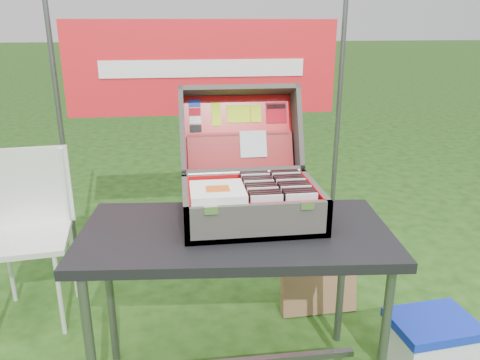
{
  "coord_description": "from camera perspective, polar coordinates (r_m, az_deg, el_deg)",
  "views": [
    {
      "loc": [
        -0.16,
        -1.73,
        1.56
      ],
      "look_at": [
        0.09,
        0.1,
        0.93
      ],
      "focal_mm": 35.0,
      "sensor_mm": 36.0,
      "label": 1
    }
  ],
  "objects": [
    {
      "name": "table",
      "position": [
        2.07,
        -0.51,
        -15.75
      ],
      "size": [
        1.28,
        0.73,
        0.77
      ],
      "primitive_type": null,
      "rotation": [
        0.0,
        0.0,
        -0.09
      ],
      "color": "black",
      "rests_on": "ground"
    },
    {
      "name": "table_top",
      "position": [
        1.89,
        -0.54,
        -6.57
      ],
      "size": [
        1.28,
        0.73,
        0.04
      ],
      "primitive_type": "cube",
      "rotation": [
        0.0,
        0.0,
        -0.09
      ],
      "color": "black",
      "rests_on": "ground"
    },
    {
      "name": "table_leg_fr",
      "position": [
        2.03,
        17.15,
        -18.32
      ],
      "size": [
        0.04,
        0.04,
        0.73
      ],
      "primitive_type": "cylinder",
      "color": "#59595B",
      "rests_on": "ground"
    },
    {
      "name": "table_leg_bl",
      "position": [
        2.31,
        -15.56,
        -13.19
      ],
      "size": [
        0.04,
        0.04,
        0.73
      ],
      "primitive_type": "cylinder",
      "color": "#59595B",
      "rests_on": "ground"
    },
    {
      "name": "table_leg_br",
      "position": [
        2.41,
        12.27,
        -11.49
      ],
      "size": [
        0.04,
        0.04,
        0.73
      ],
      "primitive_type": "cylinder",
      "color": "#59595B",
      "rests_on": "ground"
    },
    {
      "name": "suitcase",
      "position": [
        1.93,
        1.15,
        2.43
      ],
      "size": [
        0.56,
        0.56,
        0.49
      ],
      "primitive_type": null,
      "color": "#58554E",
      "rests_on": "table"
    },
    {
      "name": "suitcase_base_bottom",
      "position": [
        1.95,
        1.37,
        -4.74
      ],
      "size": [
        0.56,
        0.4,
        0.02
      ],
      "primitive_type": "cube",
      "color": "#58554E",
      "rests_on": "table_top"
    },
    {
      "name": "suitcase_base_wall_front",
      "position": [
        1.75,
        2.35,
        -5.25
      ],
      "size": [
        0.56,
        0.02,
        0.15
      ],
      "primitive_type": "cube",
      "color": "#58554E",
      "rests_on": "table_top"
    },
    {
      "name": "suitcase_base_wall_back",
      "position": [
        2.1,
        0.59,
        -1.11
      ],
      "size": [
        0.56,
        0.02,
        0.15
      ],
      "primitive_type": "cube",
      "color": "#58554E",
      "rests_on": "table_top"
    },
    {
      "name": "suitcase_base_wall_left",
      "position": [
        1.91,
        -6.63,
        -3.37
      ],
      "size": [
        0.02,
        0.4,
        0.15
      ],
      "primitive_type": "cube",
      "color": "#58554E",
      "rests_on": "table_top"
    },
    {
      "name": "suitcase_base_wall_right",
      "position": [
        1.98,
        9.08,
        -2.58
      ],
      "size": [
        0.02,
        0.4,
        0.15
      ],
      "primitive_type": "cube",
      "color": "#58554E",
      "rests_on": "table_top"
    },
    {
      "name": "suitcase_liner_floor",
      "position": [
        1.95,
        1.38,
        -4.36
      ],
      "size": [
        0.52,
        0.36,
        0.01
      ],
      "primitive_type": "cube",
      "color": "red",
      "rests_on": "suitcase_base_bottom"
    },
    {
      "name": "suitcase_latch_left",
      "position": [
        1.7,
        -3.55,
        -3.72
      ],
      "size": [
        0.05,
        0.01,
        0.03
      ],
      "primitive_type": "cube",
      "color": "silver",
      "rests_on": "suitcase_base_wall_front"
    },
    {
      "name": "suitcase_latch_right",
      "position": [
        1.76,
        8.22,
        -3.09
      ],
      "size": [
        0.05,
        0.01,
        0.03
      ],
      "primitive_type": "cube",
      "color": "silver",
      "rests_on": "suitcase_base_wall_front"
    },
    {
      "name": "suitcase_hinge",
      "position": [
        2.09,
        0.55,
        0.93
      ],
      "size": [
        0.5,
        0.02,
        0.02
      ],
      "primitive_type": "cylinder",
      "rotation": [
        0.0,
        1.57,
        0.0
      ],
      "color": "silver",
      "rests_on": "suitcase_base_wall_back"
    },
    {
      "name": "suitcase_lid_back",
      "position": [
        2.24,
        -0.17,
        5.78
      ],
      "size": [
        0.56,
        0.17,
        0.38
      ],
      "primitive_type": "cube",
      "rotation": [
        -1.94,
        0.0,
        0.0
      ],
      "color": "#58554E",
      "rests_on": "suitcase_base_wall_back"
    },
    {
      "name": "suitcase_lid_rim_far",
      "position": [
        2.22,
        -0.21,
        10.86
      ],
      "size": [
        0.56,
        0.15,
        0.07
      ],
      "primitive_type": "cube",
      "rotation": [
        -1.94,
        0.0,
        0.0
      ],
      "color": "#58554E",
      "rests_on": "suitcase_lid_back"
    },
    {
      "name": "suitcase_lid_rim_near",
      "position": [
        2.16,
        0.27,
        1.09
      ],
      "size": [
        0.56,
        0.15,
        0.07
      ],
      "primitive_type": "cube",
      "rotation": [
        -1.94,
        0.0,
        0.0
      ],
      "color": "#58554E",
      "rests_on": "suitcase_lid_back"
    },
    {
      "name": "suitcase_lid_rim_left",
      "position": [
        2.16,
        -7.07,
        5.78
      ],
      "size": [
        0.02,
        0.28,
        0.43
      ],
      "primitive_type": "cube",
      "rotation": [
        -1.94,
        0.0,
        0.0
      ],
      "color": "#58554E",
      "rests_on": "suitcase_lid_back"
    },
    {
      "name": "suitcase_lid_rim_right",
      "position": [
        2.23,
        6.92,
        6.19
      ],
      "size": [
        0.02,
        0.28,
        0.43
      ],
      "primitive_type": "cube",
      "rotation": [
        -1.94,
        0.0,
        0.0
      ],
      "color": "#58554E",
      "rests_on": "suitcase_lid_back"
    },
    {
      "name": "suitcase_lid_liner",
      "position": [
        2.23,
        -0.13,
        5.84
      ],
      "size": [
        0.51,
        0.13,
        0.33
      ],
      "primitive_type": "cube",
      "rotation": [
        -1.94,
        0.0,
        0.0
      ],
      "color": "red",
      "rests_on": "suitcase_lid_back"
    },
    {
      "name": "suitcase_liner_wall_front",
      "position": [
        1.76,
        2.27,
        -4.74
      ],
      "size": [
        0.52,
        0.01,
        0.13
      ],
      "primitive_type": "cube",
      "color": "red",
      "rests_on": "suitcase_base_bottom"
    },
    {
      "name": "suitcase_liner_wall_back",
      "position": [
        2.08,
        0.64,
        -0.95
      ],
      "size": [
        0.52,
        0.01,
        0.13
      ],
      "primitive_type": "cube",
      "color": "red",
      "rests_on": "suitcase_base_bottom"
    },
    {
      "name": "suitcase_liner_wall_left",
      "position": [
        1.9,
        -6.22,
        -3.04
      ],
      "size": [
        0.01,
        0.36,
        0.13
      ],
      "primitive_type": "cube",
      "color": "red",
      "rests_on": "suitcase_base_bottom"
    },
    {
      "name": "suitcase_liner_wall_right",
      "position": [
        1.98,
        8.71,
        -2.3
      ],
      "size": [
        0.01,
        0.36,
        0.13
      ],
      "primitive_type": "cube",
      "color": "red",
      "rests_on": "suitcase_base_bottom"
    },
    {
      "name": "suitcase_lid_pocket",
      "position": [
        2.2,
        0.05,
        3.52
      ],
      "size": [
        0.5,
        0.09,
        0.16
      ],
      "primitive_type": "cube",
      "rotation": [
        -1.94,
        0.0,
        0.0
      ],
      "color": "maroon",
      "rests_on": "suitcase_lid_liner"
    },
    {
      "name": "suitcase_pocket_edge",
      "position": [
        2.2,
        -0.03,
        5.6
      ],
      "size": [
        0.49,
        0.03,
        0.03
      ],
      "primitive_type": "cube",
      "rotation": [
        -1.94,
        0.0,
        0.0
      ],
      "color": "maroon",
      "rests_on": "suitcase_lid_pocket"
    },
    {
      "name": "suitcase_pocket_cd",
      "position": [
        2.19,
        1.62,
        4.4
      ],
      "size": [
        0.12,
        0.05,
        0.12
      ],
      "primitive_type": "cube",
      "rotation": [
        -1.94,
        0.0,
        0.0
      ],
      "color": "silver",
      "rests_on": "suitcase_lid_pocket"
    },
    {
      "name": "lid_sticker_cc_a",
      "position": [
        2.23,
        -5.57,
        9.3
      ],
      "size": [
        0.05,
        0.02,
        0.03
      ],
      "primitive_type": "cube",
      "rotation": [
        -1.94,
        0.0,
        0.0
      ],
      "color": "#1933B2",
      "rests_on": "suitcase_lid_liner"
    },
    {
      "name": "lid_sticker_cc_b",
      "position": [
        2.23,
        -5.52,
        8.29
      ],
      "size": [
        0.05,
        0.02,
        0.03
      ],
      "primitive_type": "cube",
      "rotation": [
        -1.94,
        0.0,
        0.0
      ],
      "color": "#AF000E",
      "rests_on": "suitcase_lid_liner"
    },
    {
      "name": "lid_sticker_cc_c",
      "position": [
        2.22,
        -5.48,
        7.28
      ],
      "size": [
        0.05,
        0.02,
        0.03
      ],
      "primitive_type": "cube",
      "rotation": [
        -1.94,
        0.0,
        0.0
      ],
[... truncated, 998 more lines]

